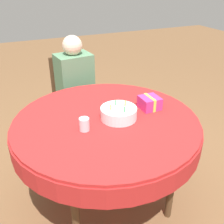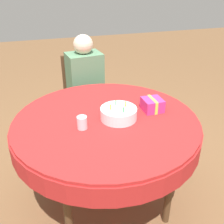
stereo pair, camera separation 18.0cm
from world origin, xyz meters
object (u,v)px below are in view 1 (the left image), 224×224
birthday_cake (119,113)px  gift_box (150,103)px  person (76,83)px  chair (73,97)px  drinking_glass (84,124)px

birthday_cake → gift_box: size_ratio=1.73×
person → chair: bearing=90.0°
drinking_glass → chair: bearing=78.5°
person → gift_box: person is taller
chair → person: bearing=-90.0°
chair → gift_box: bearing=-78.1°
chair → gift_box: (0.32, -0.96, 0.31)m
person → birthday_cake: (0.04, -0.92, 0.11)m
chair → gift_box: chair is taller
person → drinking_glass: size_ratio=13.35×
birthday_cake → drinking_glass: (-0.27, -0.05, 0.00)m
drinking_glass → gift_box: bearing=10.3°
birthday_cake → gift_box: bearing=9.6°
drinking_glass → gift_box: 0.55m
person → gift_box: bearing=-76.9°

